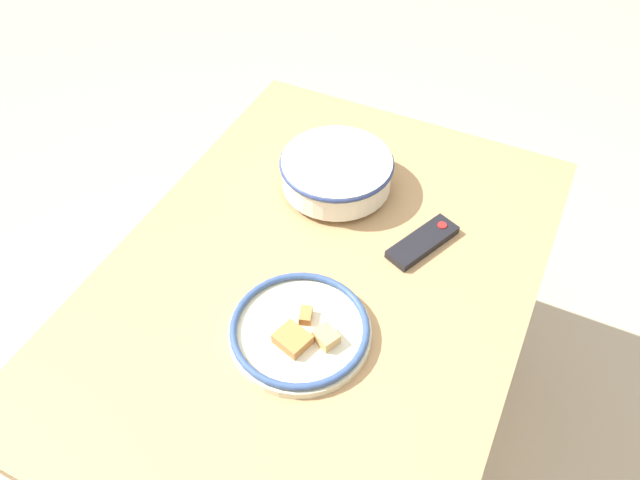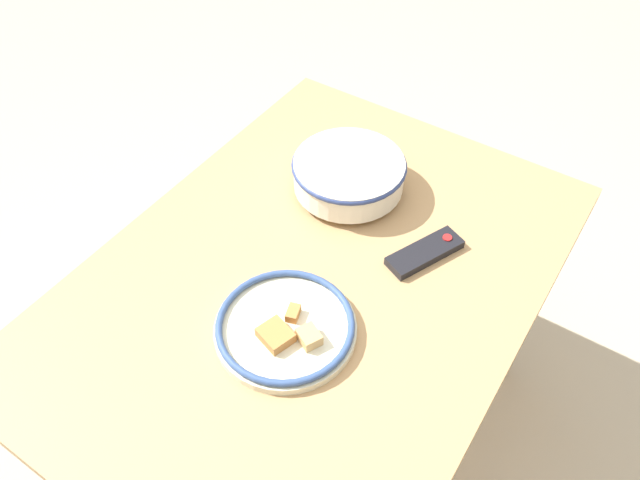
{
  "view_description": "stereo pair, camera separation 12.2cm",
  "coord_description": "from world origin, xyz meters",
  "views": [
    {
      "loc": [
        0.75,
        0.37,
        1.79
      ],
      "look_at": [
        -0.06,
        -0.02,
        0.81
      ],
      "focal_mm": 35.0,
      "sensor_mm": 36.0,
      "label": 1
    },
    {
      "loc": [
        0.69,
        0.47,
        1.79
      ],
      "look_at": [
        -0.06,
        -0.02,
        0.81
      ],
      "focal_mm": 35.0,
      "sensor_mm": 36.0,
      "label": 2
    }
  ],
  "objects": [
    {
      "name": "noodle_bowl",
      "position": [
        -0.26,
        -0.08,
        0.82
      ],
      "size": [
        0.27,
        0.27,
        0.09
      ],
      "color": "silver",
      "rests_on": "dining_table"
    },
    {
      "name": "ground_plane",
      "position": [
        0.0,
        0.0,
        0.0
      ],
      "size": [
        8.0,
        8.0,
        0.0
      ],
      "primitive_type": "plane",
      "color": "#B7A88E"
    },
    {
      "name": "dining_table",
      "position": [
        0.0,
        0.0,
        0.67
      ],
      "size": [
        1.21,
        0.86,
        0.77
      ],
      "color": "tan",
      "rests_on": "ground_plane"
    },
    {
      "name": "food_plate",
      "position": [
        0.15,
        0.04,
        0.79
      ],
      "size": [
        0.28,
        0.28,
        0.04
      ],
      "color": "beige",
      "rests_on": "dining_table"
    },
    {
      "name": "tv_remote",
      "position": [
        -0.18,
        0.17,
        0.78
      ],
      "size": [
        0.18,
        0.12,
        0.02
      ],
      "rotation": [
        0.0,
        0.0,
        1.16
      ],
      "color": "black",
      "rests_on": "dining_table"
    }
  ]
}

